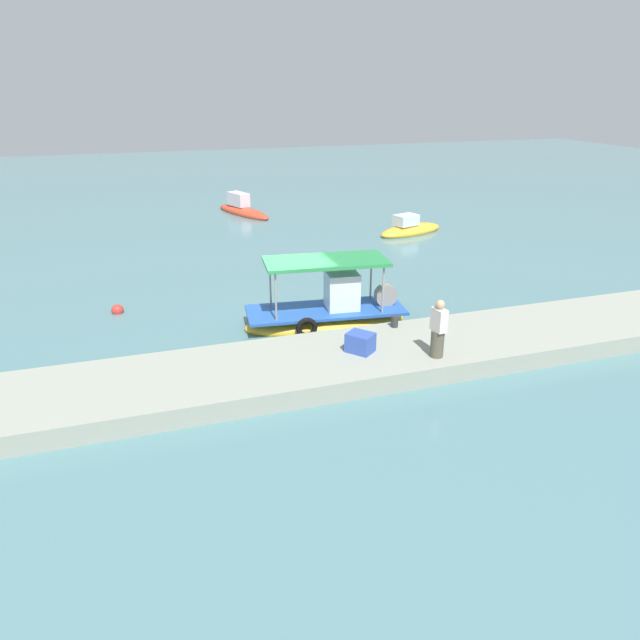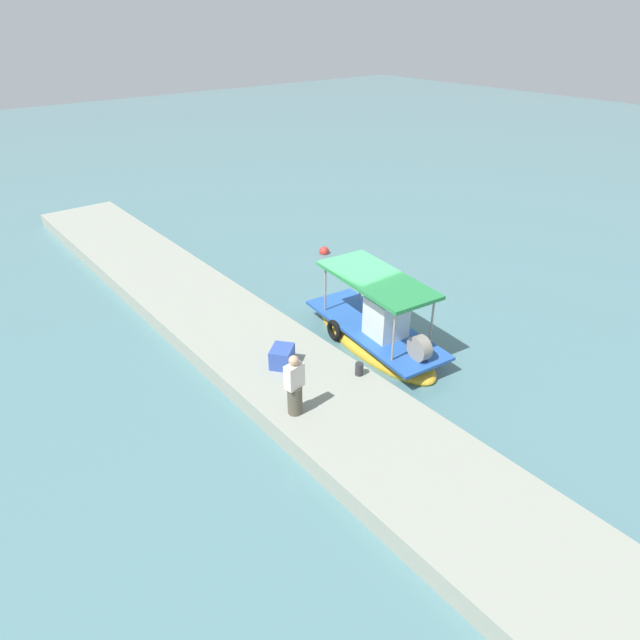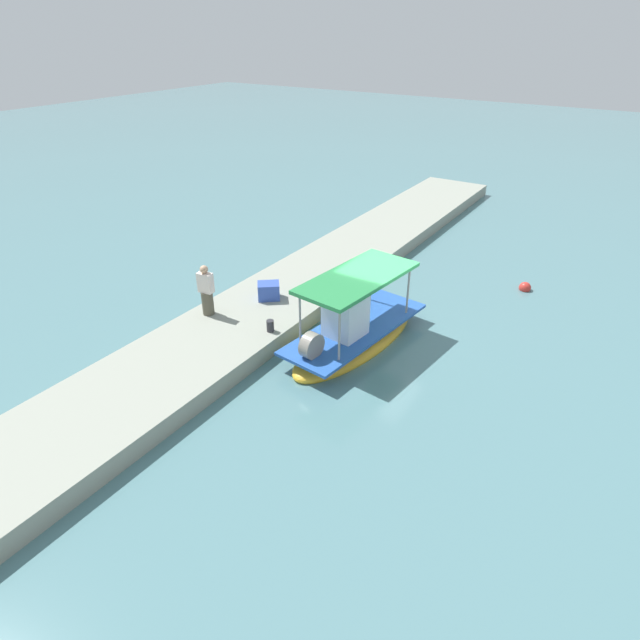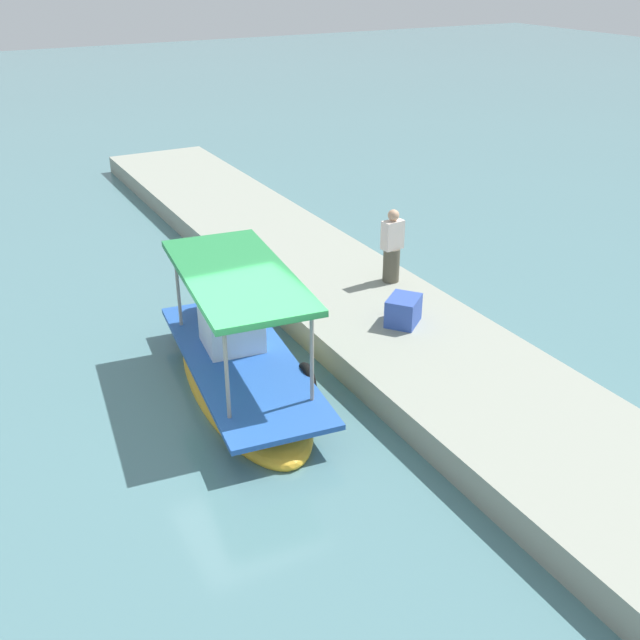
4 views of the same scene
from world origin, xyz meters
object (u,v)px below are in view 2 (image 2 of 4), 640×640
marker_buoy (324,251)px  main_fishing_boat (376,333)px  cargo_crate (282,357)px  fisherman_near_bollard (295,387)px  mooring_bollard (359,369)px

marker_buoy → main_fishing_boat: bearing=-27.0°
main_fishing_boat → cargo_crate: (-0.24, -3.63, 0.44)m
cargo_crate → marker_buoy: size_ratio=1.65×
fisherman_near_bollard → main_fishing_boat: bearing=110.8°
main_fishing_boat → mooring_bollard: size_ratio=15.70×
main_fishing_boat → fisherman_near_bollard: main_fishing_boat is taller
main_fishing_boat → fisherman_near_bollard: (1.77, -4.64, 0.95)m
main_fishing_boat → mooring_bollard: main_fishing_boat is taller
mooring_bollard → cargo_crate: bearing=-141.3°
main_fishing_boat → cargo_crate: size_ratio=7.91×
fisherman_near_bollard → marker_buoy: 12.26m
main_fishing_boat → marker_buoy: (-7.17, 3.66, -0.34)m
mooring_bollard → cargo_crate: (-1.80, -1.45, 0.10)m
cargo_crate → marker_buoy: cargo_crate is taller
fisherman_near_bollard → cargo_crate: fisherman_near_bollard is taller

